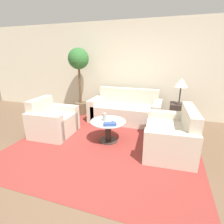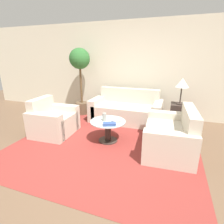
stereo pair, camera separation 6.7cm
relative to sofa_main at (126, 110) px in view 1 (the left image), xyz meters
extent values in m
plane|color=brown|center=(-0.15, -2.09, -0.28)|extent=(14.00, 14.00, 0.00)
cube|color=beige|center=(-0.15, 0.63, 1.02)|extent=(10.00, 0.06, 2.60)
cube|color=maroon|center=(-0.04, -1.30, -0.28)|extent=(3.50, 3.44, 0.01)
cube|color=beige|center=(0.00, -0.08, -0.06)|extent=(1.63, 0.87, 0.44)
cube|color=beige|center=(0.00, 0.27, 0.14)|extent=(1.63, 0.18, 0.83)
cube|color=beige|center=(-0.82, -0.08, 0.01)|extent=(0.20, 0.87, 0.58)
cube|color=beige|center=(0.82, -0.08, 0.01)|extent=(0.20, 0.87, 0.58)
cube|color=beige|center=(-1.30, -1.35, -0.06)|extent=(0.83, 0.74, 0.44)
cube|color=beige|center=(-1.61, -1.36, 0.12)|extent=(0.21, 0.71, 0.80)
cube|color=beige|center=(-1.28, -1.70, 0.01)|extent=(0.81, 0.24, 0.58)
cube|color=beige|center=(-1.31, -1.00, 0.01)|extent=(0.81, 0.24, 0.58)
cube|color=beige|center=(1.13, -1.28, -0.06)|extent=(0.89, 1.10, 0.44)
cube|color=beige|center=(1.45, -1.26, 0.13)|extent=(0.25, 1.06, 0.82)
cube|color=beige|center=(1.10, -0.75, 0.01)|extent=(0.84, 0.25, 0.58)
cube|color=beige|center=(1.16, -1.80, 0.01)|extent=(0.84, 0.25, 0.58)
cylinder|color=#332823|center=(-0.04, -1.30, -0.27)|extent=(0.39, 0.39, 0.02)
cylinder|color=#332823|center=(-0.04, -1.30, -0.07)|extent=(0.13, 0.13, 0.42)
cylinder|color=#B2C6C6|center=(-0.04, -1.30, 0.15)|extent=(0.71, 0.71, 0.02)
cube|color=#332823|center=(1.31, -0.05, 0.02)|extent=(0.40, 0.40, 0.59)
cylinder|color=#332823|center=(1.31, -0.05, 0.32)|extent=(0.18, 0.18, 0.02)
cylinder|color=#332823|center=(1.31, -0.05, 0.52)|extent=(0.03, 0.03, 0.38)
cone|color=white|center=(1.31, -0.05, 0.82)|extent=(0.30, 0.30, 0.21)
cylinder|color=brown|center=(-1.41, 0.13, -0.11)|extent=(0.39, 0.39, 0.35)
cylinder|color=brown|center=(-1.41, 0.13, 0.62)|extent=(0.06, 0.06, 1.10)
sphere|color=#2D662D|center=(-1.41, 0.13, 1.33)|extent=(0.57, 0.57, 0.57)
cylinder|color=#9E998E|center=(-0.11, -1.30, 0.24)|extent=(0.08, 0.08, 0.16)
cylinder|color=beige|center=(0.14, -1.34, 0.19)|extent=(0.18, 0.18, 0.07)
cube|color=#334C8C|center=(0.06, -1.50, 0.18)|extent=(0.27, 0.20, 0.05)
camera|label=1|loc=(1.05, -4.37, 1.40)|focal=28.00mm
camera|label=2|loc=(1.12, -4.35, 1.40)|focal=28.00mm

